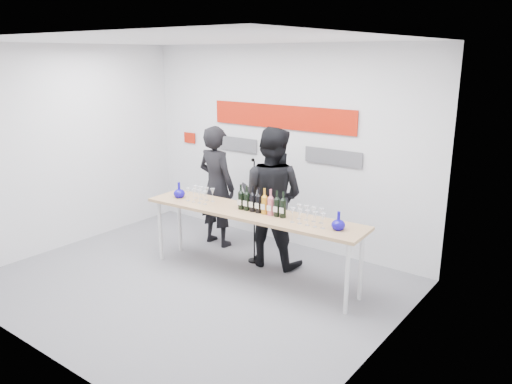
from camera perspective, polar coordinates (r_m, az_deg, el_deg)
ground at (r=6.56m, az=-7.31°, el=-10.37°), size 5.00×5.00×0.00m
back_wall at (r=7.58m, az=2.91°, el=5.22°), size 5.00×0.04×3.00m
signage at (r=7.54m, az=2.46°, el=7.53°), size 3.38×0.02×0.79m
tasting_table at (r=6.37m, az=-0.54°, el=-2.83°), size 3.08×0.79×0.92m
wine_bottles at (r=6.23m, az=0.63°, el=-1.00°), size 0.71×0.12×0.33m
decanter_left at (r=7.03m, az=-8.78°, el=0.25°), size 0.16×0.16×0.21m
decanter_right at (r=5.75m, az=9.41°, el=-3.24°), size 0.16×0.16×0.21m
glasses_left at (r=6.81m, az=-6.39°, el=-0.30°), size 0.37×0.24×0.18m
glasses_right at (r=5.91m, az=6.03°, el=-2.73°), size 0.47×0.24×0.18m
presenter_left at (r=7.57m, az=-4.53°, el=0.66°), size 0.70×0.48×1.84m
presenter_right at (r=6.80m, az=1.77°, el=-0.60°), size 1.05×0.89×1.93m
mic_stand at (r=7.00m, az=-0.21°, el=-4.48°), size 0.17×0.17×1.50m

